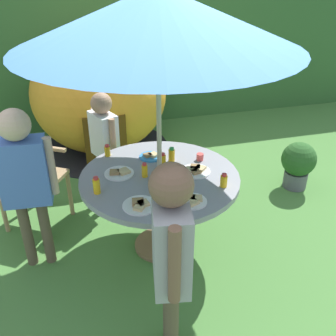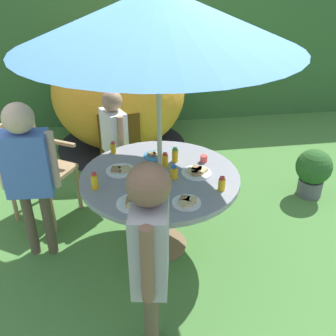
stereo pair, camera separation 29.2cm
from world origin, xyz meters
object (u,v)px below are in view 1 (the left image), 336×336
object	(u,v)px
child_in_white_shirt	(104,135)
plate_near_right	(193,201)
child_in_grey_shirt	(171,244)
juice_bottle_spot_b	(163,160)
plate_mid_right	(140,205)
juice_bottle_mid_left	(172,155)
wooden_chair	(23,170)
garden_table	(160,187)
patio_umbrella	(158,18)
juice_bottle_spot_a	(224,181)
cup_near	(200,157)
plate_center_front	(195,170)
juice_bottle_far_right	(107,151)
juice_bottle_back_edge	(145,170)
snack_bowl	(161,183)
juice_bottle_center_back	(174,172)
potted_plant	(298,163)
child_in_blue_shirt	(24,172)
dome_tent	(99,95)
plate_front_edge	(151,156)
plate_far_left	(119,173)
juice_bottle_near_left	(97,186)

from	to	relation	value
child_in_white_shirt	plate_near_right	distance (m)	1.33
child_in_grey_shirt	juice_bottle_spot_b	bearing A→B (deg)	-1.77
plate_mid_right	juice_bottle_mid_left	size ratio (longest dim) A/B	1.95
wooden_chair	plate_mid_right	bearing A→B (deg)	-109.13
garden_table	patio_umbrella	distance (m)	1.26
child_in_white_shirt	juice_bottle_mid_left	distance (m)	0.79
juice_bottle_spot_a	cup_near	distance (m)	0.45
plate_center_front	juice_bottle_far_right	bearing A→B (deg)	144.34
juice_bottle_far_right	juice_bottle_back_edge	xyz separation A→B (m)	(0.23, -0.42, 0.01)
snack_bowl	juice_bottle_center_back	size ratio (longest dim) A/B	1.35
potted_plant	garden_table	bearing A→B (deg)	-160.95
juice_bottle_far_right	juice_bottle_spot_b	distance (m)	0.51
potted_plant	juice_bottle_back_edge	distance (m)	1.91
child_in_blue_shirt	snack_bowl	size ratio (longest dim) A/B	9.08
dome_tent	cup_near	distance (m)	2.02
snack_bowl	cup_near	xyz separation A→B (m)	(0.42, 0.34, -0.01)
plate_center_front	plate_near_right	bearing A→B (deg)	-111.33
potted_plant	snack_bowl	size ratio (longest dim) A/B	3.53
plate_front_edge	cup_near	world-z (taller)	cup_near
wooden_chair	child_in_white_shirt	xyz separation A→B (m)	(0.75, 0.16, 0.18)
garden_table	plate_center_front	xyz separation A→B (m)	(0.29, -0.02, 0.12)
plate_far_left	juice_bottle_back_edge	world-z (taller)	juice_bottle_back_edge
juice_bottle_far_right	juice_bottle_center_back	size ratio (longest dim) A/B	0.96
garden_table	dome_tent	xyz separation A→B (m)	(-0.24, 2.08, 0.10)
plate_far_left	cup_near	size ratio (longest dim) A/B	3.95
wooden_chair	juice_bottle_spot_b	size ratio (longest dim) A/B	8.11
plate_front_edge	juice_bottle_spot_a	bearing A→B (deg)	-55.04
child_in_blue_shirt	juice_bottle_far_right	bearing A→B (deg)	33.84
garden_table	juice_bottle_back_edge	size ratio (longest dim) A/B	10.62
plate_mid_right	cup_near	distance (m)	0.82
plate_near_right	juice_bottle_spot_b	world-z (taller)	juice_bottle_spot_b
child_in_grey_shirt	juice_bottle_near_left	size ratio (longest dim) A/B	10.16
juice_bottle_spot_b	juice_bottle_back_edge	bearing A→B (deg)	-145.30
child_in_grey_shirt	juice_bottle_near_left	distance (m)	0.90
juice_bottle_spot_a	juice_bottle_spot_b	size ratio (longest dim) A/B	0.90
child_in_blue_shirt	juice_bottle_spot_b	distance (m)	1.05
plate_far_left	juice_bottle_far_right	world-z (taller)	juice_bottle_far_right
garden_table	child_in_white_shirt	distance (m)	0.90
juice_bottle_spot_b	juice_bottle_far_right	bearing A→B (deg)	143.41
patio_umbrella	potted_plant	size ratio (longest dim) A/B	3.98
garden_table	juice_bottle_far_right	distance (m)	0.58
potted_plant	juice_bottle_spot_a	world-z (taller)	juice_bottle_spot_a
plate_front_edge	potted_plant	bearing A→B (deg)	8.83
dome_tent	juice_bottle_center_back	distance (m)	2.17
cup_near	juice_bottle_center_back	bearing A→B (deg)	-141.85
juice_bottle_center_back	wooden_chair	bearing A→B (deg)	148.16
potted_plant	plate_center_front	bearing A→B (deg)	-156.57
snack_bowl	juice_bottle_spot_b	size ratio (longest dim) A/B	1.23
garden_table	juice_bottle_mid_left	xyz separation A→B (m)	(0.15, 0.20, 0.16)
plate_far_left	child_in_grey_shirt	bearing A→B (deg)	-83.54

